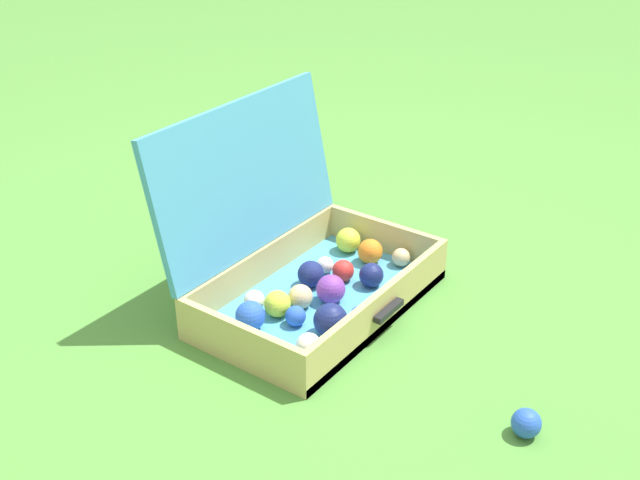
% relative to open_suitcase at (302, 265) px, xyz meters
% --- Properties ---
extents(ground_plane, '(16.00, 16.00, 0.00)m').
position_rel_open_suitcase_xyz_m(ground_plane, '(-0.03, -0.08, -0.11)').
color(ground_plane, '#4C8C38').
extents(open_suitcase, '(0.64, 0.50, 0.50)m').
position_rel_open_suitcase_xyz_m(open_suitcase, '(0.00, 0.00, 0.00)').
color(open_suitcase, '#4799C6').
rests_on(open_suitcase, ground).
extents(stray_ball_on_grass, '(0.06, 0.06, 0.06)m').
position_rel_open_suitcase_xyz_m(stray_ball_on_grass, '(-0.14, -0.68, -0.08)').
color(stray_ball_on_grass, blue).
rests_on(stray_ball_on_grass, ground).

